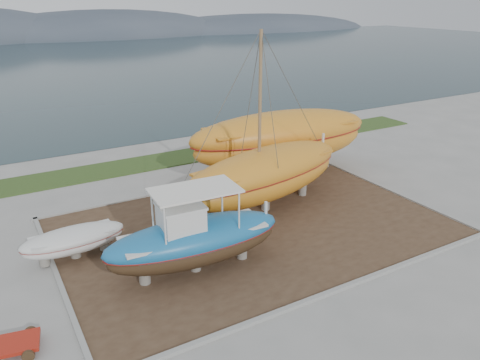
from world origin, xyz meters
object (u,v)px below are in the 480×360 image
orange_sailboat (267,125)px  red_trailer (11,348)px  blue_caique (194,231)px  white_dinghy (74,243)px  orange_bare_hull (281,145)px

orange_sailboat → red_trailer: (-12.65, -4.82, -4.41)m
blue_caique → white_dinghy: (-4.03, 3.50, -1.12)m
white_dinghy → red_trailer: 5.74m
white_dinghy → orange_bare_hull: size_ratio=0.36×
white_dinghy → orange_sailboat: 10.40m
blue_caique → red_trailer: bearing=-165.5°
blue_caique → orange_bare_hull: (9.21, 7.31, 0.18)m
white_dinghy → red_trailer: size_ratio=1.70×
blue_caique → orange_bare_hull: bearing=41.8°
orange_sailboat → orange_bare_hull: 5.86m
blue_caique → orange_sailboat: bearing=35.0°
orange_sailboat → orange_bare_hull: size_ratio=0.85×
blue_caique → orange_sailboat: 7.15m
blue_caique → red_trailer: (-7.03, -1.37, -1.65)m
orange_bare_hull → red_trailer: bearing=-147.5°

